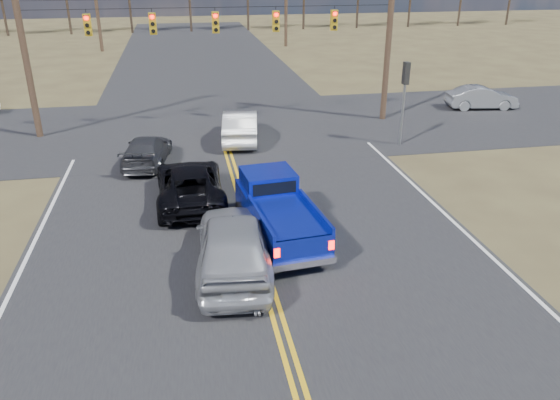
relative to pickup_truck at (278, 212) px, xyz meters
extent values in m
plane|color=brown|center=(-0.78, -5.26, -0.90)|extent=(160.00, 160.00, 0.00)
cube|color=#28282B|center=(-0.78, 4.74, -0.90)|extent=(14.00, 120.00, 0.02)
cube|color=#28282B|center=(-0.78, 12.74, -0.90)|extent=(120.00, 12.00, 0.02)
cylinder|color=#473323|center=(-9.78, 12.74, 4.10)|extent=(0.32, 0.32, 10.00)
cylinder|color=#473323|center=(8.22, 12.74, 4.10)|extent=(0.32, 0.32, 10.00)
cylinder|color=black|center=(-0.78, 12.74, 5.10)|extent=(18.00, 0.02, 0.02)
cube|color=#B28C14|center=(-6.78, 12.74, 4.40)|extent=(0.34, 0.24, 1.00)
cylinder|color=#FF0C05|center=(-6.78, 12.60, 4.73)|extent=(0.20, 0.06, 0.20)
cylinder|color=black|center=(-6.78, 12.60, 4.40)|extent=(0.20, 0.06, 0.20)
cylinder|color=black|center=(-6.78, 12.60, 4.07)|extent=(0.20, 0.06, 0.20)
cube|color=black|center=(-6.78, 12.57, 4.84)|extent=(0.24, 0.14, 0.03)
cube|color=#B28C14|center=(-3.78, 12.74, 4.40)|extent=(0.34, 0.24, 1.00)
cylinder|color=#FF0C05|center=(-3.78, 12.60, 4.73)|extent=(0.20, 0.06, 0.20)
cylinder|color=black|center=(-3.78, 12.60, 4.40)|extent=(0.20, 0.06, 0.20)
cylinder|color=black|center=(-3.78, 12.60, 4.07)|extent=(0.20, 0.06, 0.20)
cube|color=black|center=(-3.78, 12.57, 4.84)|extent=(0.24, 0.14, 0.03)
cube|color=#B28C14|center=(-0.78, 12.74, 4.40)|extent=(0.34, 0.24, 1.00)
cylinder|color=#FF0C05|center=(-0.78, 12.60, 4.73)|extent=(0.20, 0.06, 0.20)
cylinder|color=black|center=(-0.78, 12.60, 4.40)|extent=(0.20, 0.06, 0.20)
cylinder|color=black|center=(-0.78, 12.60, 4.07)|extent=(0.20, 0.06, 0.20)
cube|color=black|center=(-0.78, 12.57, 4.84)|extent=(0.24, 0.14, 0.03)
cube|color=#B28C14|center=(2.22, 12.74, 4.40)|extent=(0.34, 0.24, 1.00)
cylinder|color=#FF0C05|center=(2.22, 12.60, 4.73)|extent=(0.20, 0.06, 0.20)
cylinder|color=black|center=(2.22, 12.60, 4.40)|extent=(0.20, 0.06, 0.20)
cylinder|color=black|center=(2.22, 12.60, 4.07)|extent=(0.20, 0.06, 0.20)
cube|color=black|center=(2.22, 12.57, 4.84)|extent=(0.24, 0.14, 0.03)
cube|color=#B28C14|center=(5.22, 12.74, 4.40)|extent=(0.34, 0.24, 1.00)
cylinder|color=#FF0C05|center=(5.22, 12.60, 4.73)|extent=(0.20, 0.06, 0.20)
cylinder|color=black|center=(5.22, 12.60, 4.40)|extent=(0.20, 0.06, 0.20)
cylinder|color=black|center=(5.22, 12.60, 4.07)|extent=(0.20, 0.06, 0.20)
cube|color=black|center=(5.22, 12.57, 4.84)|extent=(0.24, 0.14, 0.03)
cylinder|color=slate|center=(7.42, 8.24, 0.70)|extent=(0.12, 0.12, 3.20)
cube|color=black|center=(7.42, 8.24, 2.50)|extent=(0.24, 0.34, 1.00)
cylinder|color=#33261C|center=(-21.78, 54.74, 1.85)|extent=(0.28, 0.28, 5.50)
cylinder|color=#33261C|center=(-14.78, 54.74, 1.85)|extent=(0.28, 0.28, 5.50)
cylinder|color=#33261C|center=(-7.78, 54.74, 1.85)|extent=(0.28, 0.28, 5.50)
cylinder|color=#33261C|center=(-0.78, 54.74, 1.85)|extent=(0.28, 0.28, 5.50)
cylinder|color=#33261C|center=(6.22, 54.74, 1.85)|extent=(0.28, 0.28, 5.50)
cylinder|color=#33261C|center=(13.22, 54.74, 1.85)|extent=(0.28, 0.28, 5.50)
cylinder|color=#33261C|center=(20.22, 54.74, 1.85)|extent=(0.28, 0.28, 5.50)
cylinder|color=#33261C|center=(27.22, 54.74, 1.85)|extent=(0.28, 0.28, 5.50)
cylinder|color=#33261C|center=(34.22, 54.74, 1.85)|extent=(0.28, 0.28, 5.50)
cylinder|color=#33261C|center=(41.22, 54.74, 1.85)|extent=(0.28, 0.28, 5.50)
cylinder|color=black|center=(-0.66, -1.84, -0.54)|extent=(0.36, 0.74, 0.71)
cylinder|color=black|center=(1.02, -1.67, -0.54)|extent=(0.36, 0.74, 0.71)
cylinder|color=black|center=(-0.99, 1.34, -0.54)|extent=(0.36, 0.74, 0.71)
cylinder|color=black|center=(0.69, 1.51, -0.54)|extent=(0.36, 0.74, 0.71)
cube|color=#1021B0|center=(0.02, -0.17, -0.10)|extent=(2.27, 4.96, 0.89)
cube|color=#1021B0|center=(-0.12, 1.12, 0.63)|extent=(1.79, 1.67, 0.64)
cube|color=black|center=(-0.04, 0.38, 0.63)|extent=(1.42, 0.20, 0.40)
cube|color=#1021B0|center=(-0.72, -1.18, 0.44)|extent=(0.39, 2.93, 0.18)
cube|color=#1021B0|center=(0.95, -1.01, 0.44)|extent=(0.39, 2.93, 0.18)
cube|color=#1021B0|center=(0.27, -2.53, 0.08)|extent=(1.77, 0.26, 0.53)
cube|color=silver|center=(0.27, -2.60, -0.41)|extent=(1.83, 0.35, 0.20)
cube|color=#FF0C05|center=(-0.51, -2.65, 0.04)|extent=(0.16, 0.07, 0.27)
cube|color=#FF0C05|center=(1.05, -2.49, 0.04)|extent=(0.16, 0.07, 0.27)
imported|color=#A5A7AD|center=(-1.58, -1.82, -0.02)|extent=(2.52, 5.30, 1.75)
imported|color=black|center=(-2.63, 3.31, -0.19)|extent=(2.39, 5.09, 1.41)
imported|color=silver|center=(0.02, 10.24, -0.14)|extent=(2.21, 4.74, 1.51)
imported|color=#393A3F|center=(-4.34, 7.72, -0.29)|extent=(2.27, 4.38, 1.21)
imported|color=gray|center=(14.74, 13.88, -0.23)|extent=(1.91, 4.17, 1.33)
camera|label=1|loc=(-2.75, -15.23, 7.25)|focal=35.00mm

